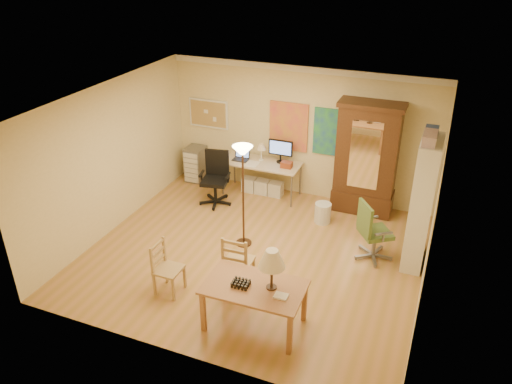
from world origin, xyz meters
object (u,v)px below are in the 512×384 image
at_px(office_chair_green, 372,244).
at_px(armoire, 366,166).
at_px(computer_desk, 264,175).
at_px(bookshelf, 422,204).
at_px(dining_table, 261,279).
at_px(office_chair_black, 216,190).

distance_m(office_chair_green, armoire, 1.81).
height_order(computer_desk, office_chair_green, computer_desk).
relative_size(computer_desk, bookshelf, 0.74).
xyz_separation_m(dining_table, office_chair_black, (-2.17, 3.04, -0.52)).
bearing_deg(office_chair_black, bookshelf, -8.69).
height_order(office_chair_black, bookshelf, bookshelf).
xyz_separation_m(dining_table, computer_desk, (-1.41, 3.77, -0.37)).
bearing_deg(dining_table, computer_desk, 110.54).
bearing_deg(office_chair_black, dining_table, -54.48).
xyz_separation_m(dining_table, bookshelf, (1.80, 2.43, 0.27)).
bearing_deg(dining_table, armoire, 80.42).
relative_size(office_chair_black, armoire, 0.49).
bearing_deg(bookshelf, dining_table, -126.46).
xyz_separation_m(armoire, bookshelf, (1.15, -1.42, 0.12)).
bearing_deg(armoire, office_chair_black, -163.91).
distance_m(dining_table, office_chair_green, 2.57).
xyz_separation_m(office_chair_black, office_chair_green, (3.30, -0.79, -0.01)).
height_order(computer_desk, office_chair_black, computer_desk).
height_order(dining_table, computer_desk, dining_table).
distance_m(computer_desk, bookshelf, 3.53).
xyz_separation_m(computer_desk, office_chair_black, (-0.76, -0.73, -0.15)).
distance_m(dining_table, armoire, 3.91).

